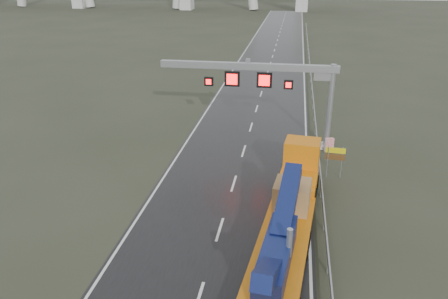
% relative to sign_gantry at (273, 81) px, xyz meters
% --- Properties ---
extents(ground, '(400.00, 400.00, 0.00)m').
position_rel_sign_gantry_xyz_m(ground, '(-2.10, -17.99, -5.61)').
color(ground, '#292D1F').
rests_on(ground, ground).
extents(road, '(11.00, 200.00, 0.02)m').
position_rel_sign_gantry_xyz_m(road, '(-2.10, 22.01, -5.60)').
color(road, black).
rests_on(road, ground).
extents(guardrail, '(0.20, 140.00, 1.40)m').
position_rel_sign_gantry_xyz_m(guardrail, '(4.00, 12.01, -4.91)').
color(guardrail, gray).
rests_on(guardrail, ground).
extents(sign_gantry, '(14.90, 1.20, 7.42)m').
position_rel_sign_gantry_xyz_m(sign_gantry, '(0.00, 0.00, 0.00)').
color(sign_gantry, silver).
rests_on(sign_gantry, ground).
extents(heavy_haul_truck, '(4.47, 18.06, 4.20)m').
position_rel_sign_gantry_xyz_m(heavy_haul_truck, '(1.89, -13.92, -3.98)').
color(heavy_haul_truck, orange).
rests_on(heavy_haul_truck, ground).
extents(exit_sign_pair, '(1.42, 0.15, 2.43)m').
position_rel_sign_gantry_xyz_m(exit_sign_pair, '(5.00, -5.84, -3.91)').
color(exit_sign_pair, '#92969A').
rests_on(exit_sign_pair, ground).
extents(striped_barrier, '(0.77, 0.53, 1.18)m').
position_rel_sign_gantry_xyz_m(striped_barrier, '(4.97, -0.88, -5.02)').
color(striped_barrier, red).
rests_on(striped_barrier, ground).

